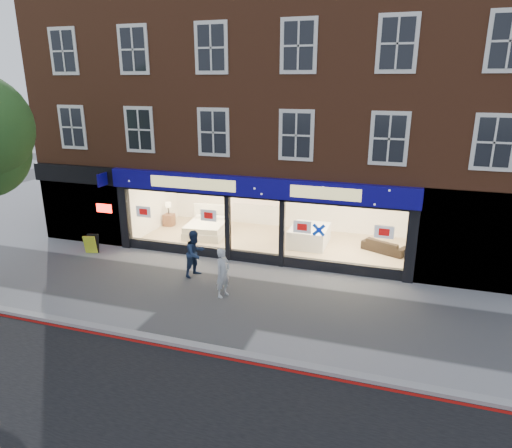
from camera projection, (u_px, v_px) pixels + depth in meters
The scene contains 12 objects.
ground at pixel (224, 297), 14.43m from camera, with size 120.00×120.00×0.00m, color gray.
kerb_line at pixel (179, 349), 11.61m from camera, with size 60.00×0.10×0.01m, color #8C0A07.
kerb_stone at pixel (183, 344), 11.78m from camera, with size 60.00×0.25×0.12m, color gray.
showroom_floor at pixel (271, 242), 19.17m from camera, with size 11.00×4.50×0.10m, color tan.
building at pixel (283, 78), 18.72m from camera, with size 19.00×8.26×10.30m.
display_bed at pixel (207, 227), 19.91m from camera, with size 1.87×2.19×1.14m.
bedside_table at pixel (169, 220), 21.16m from camera, with size 0.45×0.45×0.55m, color brown.
mattress_stack at pixel (309, 236), 18.71m from camera, with size 1.49×1.88×0.74m.
sofa at pixel (384, 246), 17.91m from camera, with size 1.73×0.67×0.50m, color black.
a_board at pixel (92, 244), 18.02m from camera, with size 0.49×0.32×0.76m, color #D0DE27.
pedestrian_grey at pixel (223, 273), 14.29m from camera, with size 0.58×0.38×1.59m, color #B6BABF.
pedestrian_blue at pixel (195, 253), 15.80m from camera, with size 0.81×0.63×1.66m, color #1A2A4A.
Camera 1 is at (4.98, -12.12, 6.55)m, focal length 32.00 mm.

